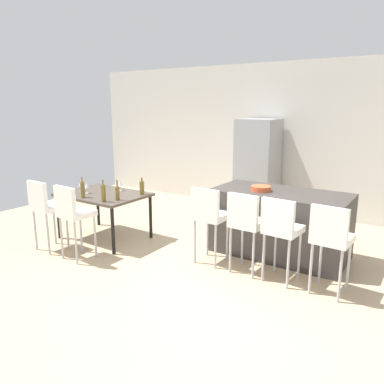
{
  "coord_description": "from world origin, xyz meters",
  "views": [
    {
      "loc": [
        2.24,
        -3.97,
        2.09
      ],
      "look_at": [
        -0.74,
        0.49,
        0.85
      ],
      "focal_mm": 35.13,
      "sensor_mm": 36.0,
      "label": 1
    }
  ],
  "objects_px": {
    "kitchen_island": "(279,223)",
    "wine_bottle_middle": "(82,189)",
    "bar_chair_left": "(209,214)",
    "bar_chair_far": "(331,236)",
    "wine_bottle_end": "(117,193)",
    "wine_glass_left": "(120,183)",
    "dining_chair_near": "(45,205)",
    "refrigerator": "(257,167)",
    "wine_glass_far": "(87,186)",
    "bar_chair_middle": "(246,220)",
    "fruit_bowl": "(261,188)",
    "bar_chair_right": "(281,227)",
    "dining_table": "(103,197)",
    "wine_bottle_near": "(142,188)",
    "wine_glass_corner": "(81,184)",
    "dining_chair_far": "(73,211)",
    "wine_bottle_right": "(103,193)"
  },
  "relations": [
    {
      "from": "bar_chair_middle",
      "to": "fruit_bowl",
      "type": "xyz_separation_m",
      "value": [
        -0.13,
        0.72,
        0.26
      ]
    },
    {
      "from": "dining_chair_near",
      "to": "fruit_bowl",
      "type": "xyz_separation_m",
      "value": [
        2.61,
        1.64,
        0.26
      ]
    },
    {
      "from": "dining_chair_near",
      "to": "wine_glass_corner",
      "type": "bearing_deg",
      "value": 98.21
    },
    {
      "from": "dining_chair_near",
      "to": "wine_bottle_near",
      "type": "bearing_deg",
      "value": 52.57
    },
    {
      "from": "bar_chair_far",
      "to": "wine_glass_left",
      "type": "xyz_separation_m",
      "value": [
        -3.37,
        0.22,
        0.17
      ]
    },
    {
      "from": "wine_bottle_near",
      "to": "wine_glass_far",
      "type": "height_order",
      "value": "wine_bottle_near"
    },
    {
      "from": "kitchen_island",
      "to": "dining_chair_near",
      "type": "xyz_separation_m",
      "value": [
        -2.86,
        -1.75,
        0.24
      ]
    },
    {
      "from": "kitchen_island",
      "to": "dining_table",
      "type": "bearing_deg",
      "value": -160.38
    },
    {
      "from": "wine_bottle_end",
      "to": "wine_glass_far",
      "type": "distance_m",
      "value": 0.72
    },
    {
      "from": "dining_chair_far",
      "to": "kitchen_island",
      "type": "bearing_deg",
      "value": 37.69
    },
    {
      "from": "wine_bottle_end",
      "to": "wine_bottle_near",
      "type": "distance_m",
      "value": 0.48
    },
    {
      "from": "dining_chair_near",
      "to": "bar_chair_far",
      "type": "bearing_deg",
      "value": 13.66
    },
    {
      "from": "wine_bottle_near",
      "to": "wine_bottle_middle",
      "type": "xyz_separation_m",
      "value": [
        -0.6,
        -0.65,
        0.02
      ]
    },
    {
      "from": "wine_bottle_end",
      "to": "wine_bottle_near",
      "type": "xyz_separation_m",
      "value": [
        0.06,
        0.47,
        -0.0
      ]
    },
    {
      "from": "dining_chair_far",
      "to": "wine_bottle_right",
      "type": "relative_size",
      "value": 3.25
    },
    {
      "from": "kitchen_island",
      "to": "wine_bottle_near",
      "type": "relative_size",
      "value": 6.92
    },
    {
      "from": "wine_bottle_end",
      "to": "wine_glass_left",
      "type": "bearing_deg",
      "value": 130.37
    },
    {
      "from": "dining_table",
      "to": "wine_glass_left",
      "type": "relative_size",
      "value": 7.65
    },
    {
      "from": "bar_chair_left",
      "to": "wine_glass_corner",
      "type": "bearing_deg",
      "value": -175.88
    },
    {
      "from": "dining_chair_near",
      "to": "wine_glass_corner",
      "type": "xyz_separation_m",
      "value": [
        -0.11,
        0.75,
        0.17
      ]
    },
    {
      "from": "wine_bottle_end",
      "to": "bar_chair_right",
      "type": "bearing_deg",
      "value": 6.31
    },
    {
      "from": "kitchen_island",
      "to": "wine_bottle_middle",
      "type": "xyz_separation_m",
      "value": [
        -2.61,
        -1.28,
        0.41
      ]
    },
    {
      "from": "dining_table",
      "to": "refrigerator",
      "type": "relative_size",
      "value": 0.72
    },
    {
      "from": "bar_chair_far",
      "to": "wine_bottle_middle",
      "type": "relative_size",
      "value": 3.36
    },
    {
      "from": "wine_bottle_end",
      "to": "wine_bottle_right",
      "type": "height_order",
      "value": "wine_bottle_right"
    },
    {
      "from": "wine_glass_left",
      "to": "wine_glass_far",
      "type": "bearing_deg",
      "value": -125.31
    },
    {
      "from": "dining_table",
      "to": "wine_glass_left",
      "type": "height_order",
      "value": "wine_glass_left"
    },
    {
      "from": "wine_glass_far",
      "to": "refrigerator",
      "type": "distance_m",
      "value": 3.27
    },
    {
      "from": "wine_bottle_middle",
      "to": "dining_table",
      "type": "bearing_deg",
      "value": 82.57
    },
    {
      "from": "bar_chair_right",
      "to": "bar_chair_far",
      "type": "xyz_separation_m",
      "value": [
        0.57,
        -0.0,
        0.0
      ]
    },
    {
      "from": "bar_chair_right",
      "to": "wine_bottle_end",
      "type": "relative_size",
      "value": 3.52
    },
    {
      "from": "kitchen_island",
      "to": "dining_chair_near",
      "type": "relative_size",
      "value": 1.77
    },
    {
      "from": "dining_chair_far",
      "to": "wine_glass_corner",
      "type": "relative_size",
      "value": 6.03
    },
    {
      "from": "bar_chair_right",
      "to": "wine_glass_corner",
      "type": "distance_m",
      "value": 3.31
    },
    {
      "from": "wine_glass_far",
      "to": "fruit_bowl",
      "type": "xyz_separation_m",
      "value": [
        2.52,
        0.93,
        0.09
      ]
    },
    {
      "from": "dining_chair_near",
      "to": "wine_bottle_right",
      "type": "distance_m",
      "value": 0.86
    },
    {
      "from": "kitchen_island",
      "to": "wine_bottle_middle",
      "type": "bearing_deg",
      "value": -153.94
    },
    {
      "from": "bar_chair_right",
      "to": "bar_chair_far",
      "type": "relative_size",
      "value": 1.0
    },
    {
      "from": "kitchen_island",
      "to": "bar_chair_far",
      "type": "bearing_deg",
      "value": -43.01
    },
    {
      "from": "kitchen_island",
      "to": "wine_bottle_end",
      "type": "relative_size",
      "value": 6.23
    },
    {
      "from": "dining_table",
      "to": "fruit_bowl",
      "type": "xyz_separation_m",
      "value": [
        2.31,
        0.8,
        0.28
      ]
    },
    {
      "from": "bar_chair_left",
      "to": "bar_chair_far",
      "type": "height_order",
      "value": "same"
    },
    {
      "from": "bar_chair_right",
      "to": "wine_glass_far",
      "type": "height_order",
      "value": "bar_chair_right"
    },
    {
      "from": "bar_chair_middle",
      "to": "wine_bottle_near",
      "type": "height_order",
      "value": "bar_chair_middle"
    },
    {
      "from": "refrigerator",
      "to": "fruit_bowl",
      "type": "height_order",
      "value": "refrigerator"
    },
    {
      "from": "dining_chair_near",
      "to": "refrigerator",
      "type": "height_order",
      "value": "refrigerator"
    },
    {
      "from": "bar_chair_right",
      "to": "refrigerator",
      "type": "height_order",
      "value": "refrigerator"
    },
    {
      "from": "bar_chair_right",
      "to": "wine_bottle_end",
      "type": "distance_m",
      "value": 2.41
    },
    {
      "from": "wine_bottle_near",
      "to": "fruit_bowl",
      "type": "xyz_separation_m",
      "value": [
        1.75,
        0.51,
        0.11
      ]
    },
    {
      "from": "wine_bottle_middle",
      "to": "fruit_bowl",
      "type": "xyz_separation_m",
      "value": [
        2.35,
        1.16,
        0.09
      ]
    }
  ]
}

